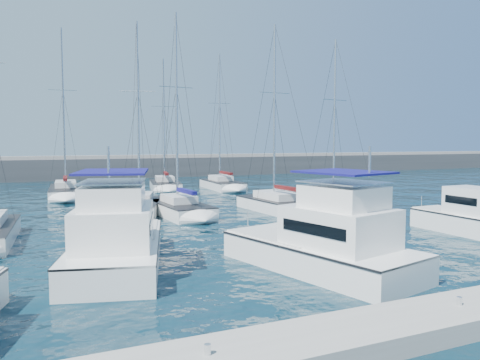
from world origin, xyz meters
name	(u,v)px	position (x,y,z in m)	size (l,w,h in m)	color
ground	(280,248)	(0.00, 0.00, 0.00)	(220.00, 220.00, 0.00)	black
breakwater	(114,171)	(0.00, 52.00, 1.05)	(160.00, 6.00, 4.45)	#424244
dock	(459,315)	(0.00, -11.00, 0.30)	(40.00, 2.20, 0.60)	gray
dock_cleat_near_port	(208,349)	(-8.00, -11.00, 0.72)	(0.16, 0.16, 0.25)	silver
dock_cleat_centre	(459,301)	(0.00, -11.00, 0.72)	(0.16, 0.16, 0.25)	silver
motor_yacht_port_inner	(117,242)	(-8.29, -0.43, 1.13)	(6.01, 10.18, 4.69)	white
motor_yacht_stbd_inner	(326,245)	(-0.29, -4.51, 1.13)	(5.70, 9.52, 4.69)	white
motor_yacht_stbd_outer	(466,217)	(12.19, -0.92, 0.94)	(2.61, 5.91, 3.20)	white
sailboat_mid_b	(138,207)	(-4.17, 14.75, 0.54)	(5.26, 7.82, 14.92)	silver
sailboat_mid_c	(181,209)	(-1.59, 12.24, 0.55)	(3.41, 7.13, 15.21)	white
sailboat_mid_d	(280,205)	(6.10, 11.12, 0.51)	(3.78, 9.06, 14.90)	white
sailboat_mid_e	(339,199)	(12.47, 12.18, 0.53)	(4.08, 7.28, 14.49)	white
sailboat_back_a	(66,191)	(-8.49, 28.76, 0.54)	(3.70, 9.62, 17.13)	white
sailboat_back_b	(165,185)	(2.38, 31.46, 0.53)	(4.49, 8.14, 15.27)	silver
sailboat_back_c	(222,184)	(8.66, 29.59, 0.54)	(3.47, 8.42, 15.97)	white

